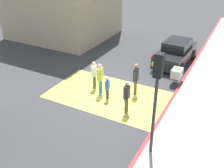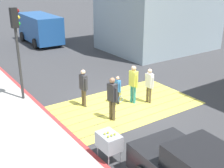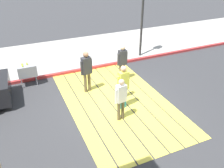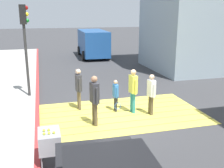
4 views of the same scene
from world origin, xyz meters
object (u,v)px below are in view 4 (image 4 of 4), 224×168
object	(u,v)px
traffic_light_corner	(25,33)
tennis_ball_cart	(49,141)
pedestrian_adult_trailing	(79,86)
pedestrian_teen_behind	(151,92)
van_down_street	(93,43)
pedestrian_adult_lead	(133,88)
pedestrian_adult_side	(95,97)
pedestrian_child_with_racket	(116,94)

from	to	relation	value
traffic_light_corner	tennis_ball_cart	xyz separation A→B (m)	(0.68, -6.12, -2.34)
tennis_ball_cart	pedestrian_adult_trailing	distance (m)	4.23
traffic_light_corner	pedestrian_teen_behind	distance (m)	6.17
van_down_street	traffic_light_corner	size ratio (longest dim) A/B	1.24
pedestrian_adult_lead	pedestrian_adult_trailing	world-z (taller)	pedestrian_adult_lead
traffic_light_corner	pedestrian_adult_lead	size ratio (longest dim) A/B	2.39
pedestrian_adult_trailing	pedestrian_teen_behind	bearing A→B (deg)	-26.94
tennis_ball_cart	pedestrian_teen_behind	xyz separation A→B (m)	(3.98, 2.66, 0.25)
van_down_street	pedestrian_adult_side	world-z (taller)	van_down_street
traffic_light_corner	pedestrian_adult_trailing	xyz separation A→B (m)	(2.02, -2.12, -2.04)
van_down_street	tennis_ball_cart	world-z (taller)	van_down_street
pedestrian_adult_lead	van_down_street	bearing A→B (deg)	85.32
pedestrian_adult_trailing	pedestrian_teen_behind	size ratio (longest dim) A/B	1.05
tennis_ball_cart	pedestrian_child_with_racket	bearing A→B (deg)	50.82
pedestrian_adult_lead	pedestrian_child_with_racket	xyz separation A→B (m)	(-0.62, 0.33, -0.30)
pedestrian_adult_side	pedestrian_child_with_racket	xyz separation A→B (m)	(1.09, 1.15, -0.32)
pedestrian_adult_trailing	pedestrian_child_with_racket	size ratio (longest dim) A/B	1.31
tennis_ball_cart	pedestrian_adult_side	size ratio (longest dim) A/B	0.56
van_down_street	tennis_ball_cart	bearing A→B (deg)	-104.87
pedestrian_child_with_racket	pedestrian_teen_behind	bearing A→B (deg)	-29.83
van_down_street	tennis_ball_cart	distance (m)	17.55
pedestrian_adult_trailing	pedestrian_adult_side	world-z (taller)	pedestrian_adult_side
pedestrian_adult_lead	traffic_light_corner	bearing A→B (deg)	142.73
tennis_ball_cart	pedestrian_adult_trailing	bearing A→B (deg)	71.39
pedestrian_adult_lead	pedestrian_adult_trailing	xyz separation A→B (m)	(-2.02, 0.96, -0.04)
tennis_ball_cart	pedestrian_adult_trailing	world-z (taller)	pedestrian_adult_trailing
tennis_ball_cart	pedestrian_teen_behind	distance (m)	4.79
tennis_ball_cart	pedestrian_adult_side	distance (m)	2.78
pedestrian_child_with_racket	traffic_light_corner	bearing A→B (deg)	141.22
pedestrian_adult_lead	pedestrian_child_with_racket	size ratio (longest dim) A/B	1.36
tennis_ball_cart	pedestrian_child_with_racket	xyz separation A→B (m)	(2.74, 3.37, 0.04)
pedestrian_adult_lead	pedestrian_teen_behind	size ratio (longest dim) A/B	1.09
traffic_light_corner	pedestrian_adult_trailing	size ratio (longest dim) A/B	2.48
traffic_light_corner	pedestrian_child_with_racket	xyz separation A→B (m)	(3.42, -2.75, -2.30)
traffic_light_corner	pedestrian_adult_trailing	world-z (taller)	traffic_light_corner
pedestrian_adult_lead	pedestrian_adult_trailing	size ratio (longest dim) A/B	1.04
van_down_street	traffic_light_corner	distance (m)	12.14
van_down_street	pedestrian_adult_lead	size ratio (longest dim) A/B	2.96
pedestrian_adult_lead	pedestrian_child_with_racket	world-z (taller)	pedestrian_adult_lead
pedestrian_adult_lead	tennis_ball_cart	bearing A→B (deg)	-137.89
van_down_street	traffic_light_corner	xyz separation A→B (m)	(-5.18, -10.84, 1.76)
traffic_light_corner	pedestrian_adult_side	xyz separation A→B (m)	(2.33, -3.90, -1.98)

